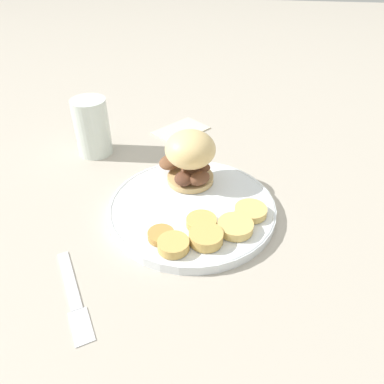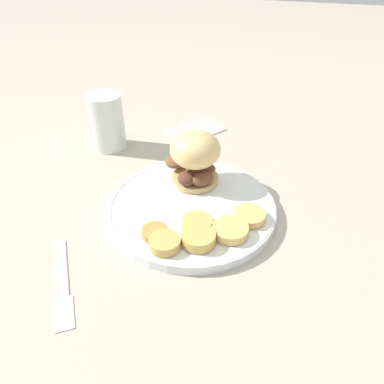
{
  "view_description": "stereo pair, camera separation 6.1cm",
  "coord_description": "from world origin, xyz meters",
  "px_view_note": "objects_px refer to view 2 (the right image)",
  "views": [
    {
      "loc": [
        -0.49,
        -0.06,
        0.41
      ],
      "look_at": [
        0.0,
        0.0,
        0.04
      ],
      "focal_mm": 35.0,
      "sensor_mm": 36.0,
      "label": 1
    },
    {
      "loc": [
        -0.48,
        -0.12,
        0.41
      ],
      "look_at": [
        0.0,
        0.0,
        0.04
      ],
      "focal_mm": 35.0,
      "sensor_mm": 36.0,
      "label": 2
    }
  ],
  "objects_px": {
    "sandwich": "(195,157)",
    "fork": "(62,282)",
    "drinking_glass": "(107,122)",
    "dinner_plate": "(192,208)"
  },
  "relations": [
    {
      "from": "sandwich",
      "to": "fork",
      "type": "relative_size",
      "value": 0.76
    },
    {
      "from": "fork",
      "to": "drinking_glass",
      "type": "relative_size",
      "value": 1.25
    },
    {
      "from": "dinner_plate",
      "to": "fork",
      "type": "xyz_separation_m",
      "value": [
        -0.19,
        0.13,
        -0.01
      ]
    },
    {
      "from": "dinner_plate",
      "to": "drinking_glass",
      "type": "height_order",
      "value": "drinking_glass"
    },
    {
      "from": "drinking_glass",
      "to": "dinner_plate",
      "type": "bearing_deg",
      "value": -127.12
    },
    {
      "from": "fork",
      "to": "drinking_glass",
      "type": "distance_m",
      "value": 0.38
    },
    {
      "from": "dinner_plate",
      "to": "fork",
      "type": "distance_m",
      "value": 0.24
    },
    {
      "from": "fork",
      "to": "drinking_glass",
      "type": "xyz_separation_m",
      "value": [
        0.37,
        0.09,
        0.06
      ]
    },
    {
      "from": "drinking_glass",
      "to": "sandwich",
      "type": "bearing_deg",
      "value": -115.95
    },
    {
      "from": "dinner_plate",
      "to": "drinking_glass",
      "type": "xyz_separation_m",
      "value": [
        0.17,
        0.23,
        0.05
      ]
    }
  ]
}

